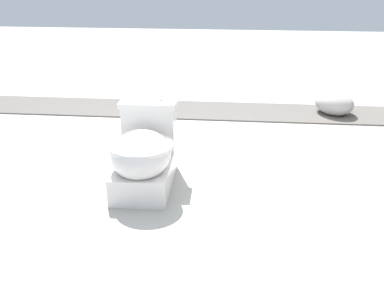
{
  "coord_description": "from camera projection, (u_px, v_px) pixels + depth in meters",
  "views": [
    {
      "loc": [
        2.81,
        0.47,
        1.33
      ],
      "look_at": [
        0.28,
        0.22,
        0.3
      ],
      "focal_mm": 42.0,
      "sensor_mm": 36.0,
      "label": 1
    }
  ],
  "objects": [
    {
      "name": "ground_plane",
      "position": [
        165.0,
        167.0,
        3.14
      ],
      "size": [
        14.0,
        14.0,
        0.0
      ],
      "primitive_type": "plane",
      "color": "#A8A59E"
    },
    {
      "name": "gravel_strip",
      "position": [
        238.0,
        111.0,
        4.3
      ],
      "size": [
        0.56,
        8.0,
        0.01
      ],
      "primitive_type": "cube",
      "color": "#605B56",
      "rests_on": "ground"
    },
    {
      "name": "toilet",
      "position": [
        144.0,
        154.0,
        2.8
      ],
      "size": [
        0.64,
        0.4,
        0.52
      ],
      "rotation": [
        0.0,
        0.0,
        0.02
      ],
      "color": "white",
      "rests_on": "ground"
    },
    {
      "name": "boulder_near",
      "position": [
        334.0,
        103.0,
        4.2
      ],
      "size": [
        0.5,
        0.48,
        0.22
      ],
      "primitive_type": "ellipsoid",
      "rotation": [
        0.0,
        0.0,
        0.59
      ],
      "color": "#B7B2AD",
      "rests_on": "ground"
    }
  ]
}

